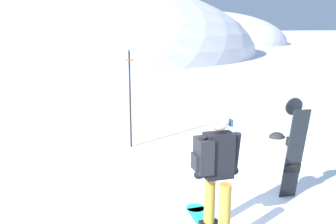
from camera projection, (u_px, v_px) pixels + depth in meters
ground_plane at (210, 222)px, 5.28m from camera, size 300.00×300.00×0.00m
ridge_peak_main at (52, 53)px, 36.07m from camera, size 39.33×35.40×14.22m
ridge_peak_far at (205, 44)px, 53.75m from camera, size 23.45×21.10×9.15m
snowboarder_main at (216, 172)px, 4.71m from camera, size 0.64×1.84×1.71m
spare_snowboard at (294, 150)px, 5.79m from camera, size 0.28×0.28×1.64m
piste_marker_near at (130, 92)px, 8.25m from camera, size 0.20×0.20×2.24m
rock_dark at (277, 138)px, 9.21m from camera, size 0.39×0.33×0.27m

